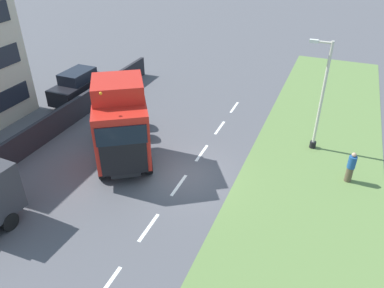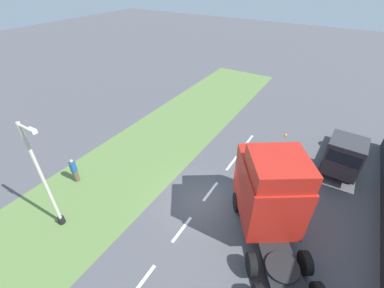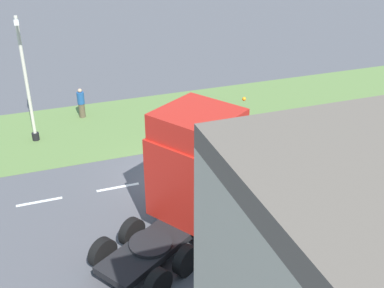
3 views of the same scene
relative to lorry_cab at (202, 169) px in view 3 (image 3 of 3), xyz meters
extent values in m
plane|color=#515156|center=(-3.50, -0.16, -2.35)|extent=(120.00, 120.00, 0.00)
cube|color=#607F42|center=(-9.50, -0.16, -2.34)|extent=(7.00, 44.00, 0.01)
cube|color=white|center=(-3.50, -5.66, -2.34)|extent=(0.16, 1.80, 0.00)
cube|color=white|center=(-3.50, -2.46, -2.34)|extent=(0.16, 1.80, 0.00)
cube|color=white|center=(-3.50, 0.74, -2.34)|extent=(0.16, 1.80, 0.00)
cube|color=white|center=(-3.50, 3.94, -2.34)|extent=(0.16, 1.80, 0.00)
cube|color=white|center=(-3.50, 7.14, -2.34)|extent=(0.16, 1.80, 0.00)
cube|color=black|center=(0.69, -1.07, -1.68)|extent=(4.94, 6.56, 0.24)
cube|color=red|center=(-0.15, 0.23, -0.07)|extent=(4.23, 4.59, 2.98)
cube|color=black|center=(-1.19, 1.85, -0.72)|extent=(1.89, 1.25, 1.67)
cube|color=black|center=(-1.19, 1.85, 0.59)|extent=(1.99, 1.32, 0.95)
cube|color=red|center=(0.16, -0.25, 1.87)|extent=(3.41, 3.41, 0.90)
sphere|color=orange|center=(-0.17, 1.57, 2.39)|extent=(0.14, 0.14, 0.14)
cylinder|color=black|center=(1.53, -2.37, -1.50)|extent=(1.97, 1.97, 0.12)
cylinder|color=black|center=(-1.62, 0.31, -1.83)|extent=(0.83, 1.05, 1.04)
cylinder|color=black|center=(0.39, 1.61, -1.83)|extent=(0.83, 1.05, 1.04)
cylinder|color=black|center=(0.34, -2.73, -1.83)|extent=(0.83, 1.05, 1.04)
cylinder|color=black|center=(2.35, -1.43, -1.83)|extent=(0.83, 1.05, 1.04)
cylinder|color=black|center=(1.09, -3.89, -1.83)|extent=(0.83, 1.05, 1.04)
cylinder|color=black|center=(3.10, -2.59, -1.83)|extent=(0.83, 1.05, 1.04)
cube|color=black|center=(2.79, 5.12, -0.22)|extent=(1.78, 0.13, 0.80)
cylinder|color=black|center=(1.92, 6.22, -1.95)|extent=(0.28, 0.81, 0.80)
cylinder|color=black|center=(-9.21, -5.42, -2.15)|extent=(0.35, 0.35, 0.40)
cylinder|color=beige|center=(-9.21, -5.42, 0.75)|extent=(0.16, 0.16, 6.19)
cylinder|color=beige|center=(-8.76, -5.42, 3.75)|extent=(0.90, 0.11, 0.11)
cube|color=silver|center=(-8.31, -5.42, 3.75)|extent=(0.44, 0.20, 0.16)
cylinder|color=brown|center=(-11.25, -2.80, -1.94)|extent=(0.34, 0.34, 0.82)
cylinder|color=#1E4C8C|center=(-11.25, -2.80, -1.21)|extent=(0.39, 0.39, 0.65)
sphere|color=tan|center=(-11.25, -2.80, -0.77)|extent=(0.22, 0.22, 0.22)
camera|label=1|loc=(-9.70, 14.23, 9.10)|focal=35.00mm
camera|label=2|loc=(1.31, -9.40, 8.97)|focal=24.00mm
camera|label=3|loc=(13.69, -5.28, 8.65)|focal=45.00mm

